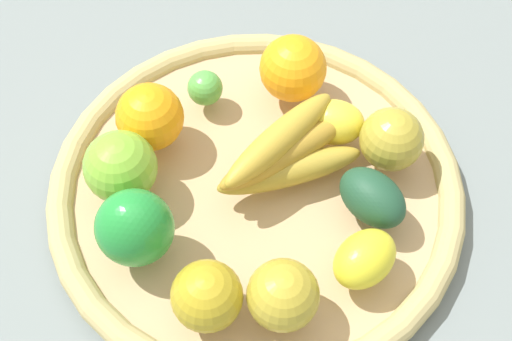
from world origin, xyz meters
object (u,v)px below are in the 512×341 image
(banana_bunch, at_px, (284,154))
(orange_1, at_px, (150,117))
(apple_1, at_px, (283,295))
(apple_2, at_px, (392,139))
(lemon_0, at_px, (365,259))
(orange_0, at_px, (293,68))
(bell_pepper, at_px, (135,228))
(avocado, at_px, (372,198))
(lime_0, at_px, (205,88))
(apple_0, at_px, (120,167))
(apple_3, at_px, (207,296))
(lemon_1, at_px, (334,122))

(banana_bunch, distance_m, orange_1, 0.15)
(apple_1, bearing_deg, orange_1, -97.35)
(apple_2, xyz_separation_m, lemon_0, (0.12, 0.08, -0.01))
(orange_0, distance_m, bell_pepper, 0.26)
(banana_bunch, height_order, avocado, banana_bunch)
(lime_0, bearing_deg, bell_pepper, 31.94)
(apple_0, distance_m, apple_3, 0.17)
(apple_2, relative_size, banana_bunch, 0.41)
(lemon_0, bearing_deg, orange_1, -78.32)
(lime_0, bearing_deg, lemon_1, 118.43)
(lemon_1, relative_size, orange_1, 0.91)
(apple_1, bearing_deg, lime_0, -113.78)
(orange_0, bearing_deg, apple_1, 45.10)
(orange_0, bearing_deg, apple_0, -4.80)
(lemon_1, bearing_deg, avocado, 67.48)
(lemon_0, bearing_deg, bell_pepper, -47.52)
(apple_1, bearing_deg, bell_pepper, -66.17)
(banana_bunch, distance_m, lemon_1, 0.07)
(lime_0, height_order, apple_3, apple_3)
(lime_0, xyz_separation_m, apple_3, (0.16, 0.20, 0.01))
(lemon_1, bearing_deg, orange_0, -98.16)
(apple_2, relative_size, bell_pepper, 0.77)
(lime_0, distance_m, orange_0, 0.10)
(avocado, xyz_separation_m, apple_1, (0.14, 0.02, 0.01))
(lemon_1, height_order, apple_1, apple_1)
(bell_pepper, bearing_deg, lemon_1, 26.31)
(lemon_1, distance_m, avocado, 0.10)
(lime_0, distance_m, apple_2, 0.22)
(banana_bunch, height_order, orange_0, orange_0)
(lime_0, xyz_separation_m, lemon_0, (0.02, 0.27, 0.01))
(banana_bunch, xyz_separation_m, apple_1, (0.11, 0.12, 0.00))
(banana_bunch, bearing_deg, lemon_0, 80.74)
(lemon_0, bearing_deg, apple_0, -63.46)
(apple_3, bearing_deg, apple_1, 139.16)
(apple_0, bearing_deg, lemon_1, 155.53)
(banana_bunch, height_order, apple_0, apple_0)
(bell_pepper, relative_size, avocado, 1.15)
(apple_2, relative_size, apple_3, 1.01)
(apple_1, height_order, apple_3, same)
(orange_0, relative_size, bell_pepper, 0.86)
(banana_bunch, distance_m, apple_1, 0.16)
(avocado, xyz_separation_m, lemon_0, (0.06, 0.04, -0.00))
(banana_bunch, relative_size, lemon_0, 2.36)
(lime_0, distance_m, bell_pepper, 0.20)
(apple_2, xyz_separation_m, apple_3, (0.26, 0.01, -0.00))
(avocado, bearing_deg, apple_1, 8.44)
(bell_pepper, bearing_deg, orange_0, 43.82)
(apple_2, bearing_deg, apple_0, -33.74)
(apple_2, distance_m, apple_1, 0.21)
(apple_0, distance_m, orange_1, 0.07)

